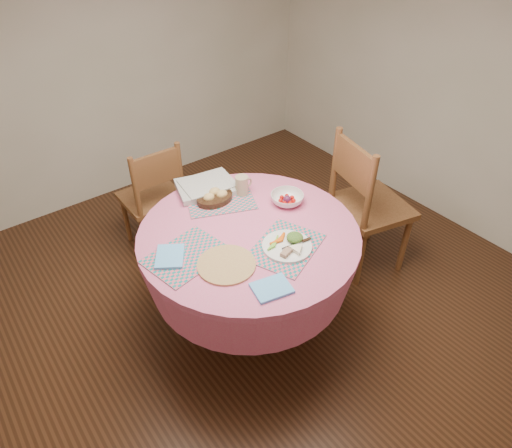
# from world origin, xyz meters

# --- Properties ---
(ground) EXTENTS (4.00, 4.00, 0.00)m
(ground) POSITION_xyz_m (0.00, 0.00, 0.00)
(ground) COLOR #331C0F
(ground) RESTS_ON ground
(room_envelope) EXTENTS (4.01, 4.01, 2.71)m
(room_envelope) POSITION_xyz_m (0.00, 0.00, 1.71)
(room_envelope) COLOR silver
(room_envelope) RESTS_ON ground
(dining_table) EXTENTS (1.24, 1.24, 0.75)m
(dining_table) POSITION_xyz_m (0.00, 0.00, 0.56)
(dining_table) COLOR #DD6790
(dining_table) RESTS_ON ground
(chair_right) EXTENTS (0.56, 0.57, 1.04)m
(chair_right) POSITION_xyz_m (0.98, -0.02, 0.54)
(chair_right) COLOR brown
(chair_right) RESTS_ON ground
(chair_back) EXTENTS (0.42, 0.40, 0.89)m
(chair_back) POSITION_xyz_m (-0.09, 1.04, 0.47)
(chair_back) COLOR brown
(chair_back) RESTS_ON ground
(placemat_front) EXTENTS (0.48, 0.43, 0.01)m
(placemat_front) POSITION_xyz_m (0.07, -0.23, 0.75)
(placemat_front) COLOR #16777D
(placemat_front) RESTS_ON dining_table
(placemat_left) EXTENTS (0.45, 0.37, 0.01)m
(placemat_left) POSITION_xyz_m (-0.38, 0.03, 0.75)
(placemat_left) COLOR #16777D
(placemat_left) RESTS_ON dining_table
(placemat_back) EXTENTS (0.48, 0.43, 0.01)m
(placemat_back) POSITION_xyz_m (0.05, 0.35, 0.75)
(placemat_back) COLOR #16777D
(placemat_back) RESTS_ON dining_table
(wicker_trivet) EXTENTS (0.30, 0.30, 0.01)m
(wicker_trivet) POSITION_xyz_m (-0.25, -0.15, 0.76)
(wicker_trivet) COLOR #A96F49
(wicker_trivet) RESTS_ON dining_table
(napkin_near) EXTENTS (0.21, 0.18, 0.01)m
(napkin_near) POSITION_xyz_m (-0.18, -0.42, 0.76)
(napkin_near) COLOR #62B5FD
(napkin_near) RESTS_ON dining_table
(napkin_far) EXTENTS (0.22, 0.23, 0.01)m
(napkin_far) POSITION_xyz_m (-0.45, 0.07, 0.76)
(napkin_far) COLOR #62B5FD
(napkin_far) RESTS_ON placemat_left
(dinner_plate) EXTENTS (0.26, 0.26, 0.05)m
(dinner_plate) POSITION_xyz_m (0.08, -0.24, 0.77)
(dinner_plate) COLOR white
(dinner_plate) RESTS_ON placemat_front
(bread_bowl) EXTENTS (0.23, 0.23, 0.08)m
(bread_bowl) POSITION_xyz_m (0.01, 0.36, 0.78)
(bread_bowl) COLOR black
(bread_bowl) RESTS_ON placemat_back
(latte_mug) EXTENTS (0.12, 0.08, 0.12)m
(latte_mug) POSITION_xyz_m (0.19, 0.32, 0.82)
(latte_mug) COLOR tan
(latte_mug) RESTS_ON placemat_back
(fruit_bowl) EXTENTS (0.24, 0.24, 0.06)m
(fruit_bowl) POSITION_xyz_m (0.35, 0.08, 0.78)
(fruit_bowl) COLOR white
(fruit_bowl) RESTS_ON dining_table
(newspaper_stack) EXTENTS (0.40, 0.36, 0.04)m
(newspaper_stack) POSITION_xyz_m (0.04, 0.50, 0.78)
(newspaper_stack) COLOR silver
(newspaper_stack) RESTS_ON dining_table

